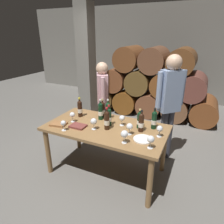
# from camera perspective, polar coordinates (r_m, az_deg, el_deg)

# --- Properties ---
(ground_plane) EXTENTS (14.00, 14.00, 0.00)m
(ground_plane) POSITION_cam_1_polar(r_m,az_deg,el_deg) (3.21, -1.60, -16.50)
(ground_plane) COLOR #66635E
(cellar_back_wall) EXTENTS (10.00, 0.24, 2.80)m
(cellar_back_wall) POSITION_cam_1_polar(r_m,az_deg,el_deg) (6.56, 15.79, 15.97)
(cellar_back_wall) COLOR slate
(cellar_back_wall) RESTS_ON ground_plane
(barrel_stack) EXTENTS (3.12, 0.90, 1.69)m
(barrel_stack) POSITION_cam_1_polar(r_m,az_deg,el_deg) (5.12, 11.70, 7.48)
(barrel_stack) COLOR brown
(barrel_stack) RESTS_ON ground_plane
(stone_pillar) EXTENTS (0.32, 0.32, 2.60)m
(stone_pillar) POSITION_cam_1_polar(r_m,az_deg,el_deg) (4.60, -7.35, 13.09)
(stone_pillar) COLOR slate
(stone_pillar) RESTS_ON ground_plane
(dining_table) EXTENTS (1.70, 0.90, 0.76)m
(dining_table) POSITION_cam_1_polar(r_m,az_deg,el_deg) (2.84, -1.74, -5.88)
(dining_table) COLOR olive
(dining_table) RESTS_ON ground_plane
(wine_bottle_0) EXTENTS (0.07, 0.07, 0.31)m
(wine_bottle_0) POSITION_cam_1_polar(r_m,az_deg,el_deg) (3.12, -9.24, 1.02)
(wine_bottle_0) COLOR black
(wine_bottle_0) RESTS_ON dining_table
(wine_bottle_1) EXTENTS (0.07, 0.07, 0.31)m
(wine_bottle_1) POSITION_cam_1_polar(r_m,az_deg,el_deg) (3.00, -1.16, 0.46)
(wine_bottle_1) COLOR #19381E
(wine_bottle_1) RESTS_ON dining_table
(wine_bottle_2) EXTENTS (0.07, 0.07, 0.31)m
(wine_bottle_2) POSITION_cam_1_polar(r_m,az_deg,el_deg) (2.79, -0.89, -1.35)
(wine_bottle_2) COLOR black
(wine_bottle_2) RESTS_ON dining_table
(wine_bottle_3) EXTENTS (0.07, 0.07, 0.29)m
(wine_bottle_3) POSITION_cam_1_polar(r_m,az_deg,el_deg) (3.08, -2.74, 0.80)
(wine_bottle_3) COLOR black
(wine_bottle_3) RESTS_ON dining_table
(wine_bottle_4) EXTENTS (0.07, 0.07, 0.30)m
(wine_bottle_4) POSITION_cam_1_polar(r_m,az_deg,el_deg) (2.76, 12.06, -2.18)
(wine_bottle_4) COLOR black
(wine_bottle_4) RESTS_ON dining_table
(wine_bottle_5) EXTENTS (0.07, 0.07, 0.31)m
(wine_bottle_5) POSITION_cam_1_polar(r_m,az_deg,el_deg) (2.65, 8.41, -2.95)
(wine_bottle_5) COLOR black
(wine_bottle_5) RESTS_ON dining_table
(wine_bottle_6) EXTENTS (0.07, 0.07, 0.32)m
(wine_bottle_6) POSITION_cam_1_polar(r_m,az_deg,el_deg) (2.98, -3.33, 0.31)
(wine_bottle_6) COLOR black
(wine_bottle_6) RESTS_ON dining_table
(wine_bottle_7) EXTENTS (0.07, 0.07, 0.32)m
(wine_bottle_7) POSITION_cam_1_polar(r_m,az_deg,el_deg) (2.68, -1.50, -2.31)
(wine_bottle_7) COLOR black
(wine_bottle_7) RESTS_ON dining_table
(wine_bottle_8) EXTENTS (0.07, 0.07, 0.28)m
(wine_bottle_8) POSITION_cam_1_polar(r_m,az_deg,el_deg) (2.74, 7.98, -2.23)
(wine_bottle_8) COLOR black
(wine_bottle_8) RESTS_ON dining_table
(wine_glass_0) EXTENTS (0.07, 0.07, 0.15)m
(wine_glass_0) POSITION_cam_1_polar(r_m,az_deg,el_deg) (2.73, -13.86, -3.25)
(wine_glass_0) COLOR white
(wine_glass_0) RESTS_ON dining_table
(wine_glass_1) EXTENTS (0.09, 0.09, 0.16)m
(wine_glass_1) POSITION_cam_1_polar(r_m,az_deg,el_deg) (2.36, 3.62, -6.46)
(wine_glass_1) COLOR white
(wine_glass_1) RESTS_ON dining_table
(wine_glass_2) EXTENTS (0.09, 0.09, 0.16)m
(wine_glass_2) POSITION_cam_1_polar(r_m,az_deg,el_deg) (2.69, -5.32, -2.81)
(wine_glass_2) COLOR white
(wine_glass_2) RESTS_ON dining_table
(wine_glass_3) EXTENTS (0.09, 0.09, 0.16)m
(wine_glass_3) POSITION_cam_1_polar(r_m,az_deg,el_deg) (2.29, 11.11, -7.81)
(wine_glass_3) COLOR white
(wine_glass_3) RESTS_ON dining_table
(wine_glass_4) EXTENTS (0.08, 0.08, 0.16)m
(wine_glass_4) POSITION_cam_1_polar(r_m,az_deg,el_deg) (2.55, 5.10, -4.26)
(wine_glass_4) COLOR white
(wine_glass_4) RESTS_ON dining_table
(wine_glass_5) EXTENTS (0.08, 0.08, 0.15)m
(wine_glass_5) POSITION_cam_1_polar(r_m,az_deg,el_deg) (2.56, 13.59, -4.80)
(wine_glass_5) COLOR white
(wine_glass_5) RESTS_ON dining_table
(wine_glass_6) EXTENTS (0.08, 0.08, 0.15)m
(wine_glass_6) POSITION_cam_1_polar(r_m,az_deg,el_deg) (2.96, -11.37, -0.88)
(wine_glass_6) COLOR white
(wine_glass_6) RESTS_ON dining_table
(wine_glass_7) EXTENTS (0.08, 0.08, 0.15)m
(wine_glass_7) POSITION_cam_1_polar(r_m,az_deg,el_deg) (2.79, 2.90, -1.87)
(wine_glass_7) COLOR white
(wine_glass_7) RESTS_ON dining_table
(tasting_notebook) EXTENTS (0.22, 0.16, 0.03)m
(tasting_notebook) POSITION_cam_1_polar(r_m,az_deg,el_deg) (2.82, -9.77, -4.03)
(tasting_notebook) COLOR brown
(tasting_notebook) RESTS_ON dining_table
(leather_ledger) EXTENTS (0.24, 0.19, 0.03)m
(leather_ledger) POSITION_cam_1_polar(r_m,az_deg,el_deg) (2.95, -15.18, -3.36)
(leather_ledger) COLOR #936038
(leather_ledger) RESTS_ON dining_table
(serving_plate) EXTENTS (0.24, 0.24, 0.01)m
(serving_plate) POSITION_cam_1_polar(r_m,az_deg,el_deg) (2.50, 8.92, -7.74)
(serving_plate) COLOR white
(serving_plate) RESTS_ON dining_table
(sommelier_presenting) EXTENTS (0.37, 0.38, 1.72)m
(sommelier_presenting) POSITION_cam_1_polar(r_m,az_deg,el_deg) (3.16, 16.35, 3.52)
(sommelier_presenting) COLOR #383842
(sommelier_presenting) RESTS_ON ground_plane
(taster_seated_left) EXTENTS (0.32, 0.44, 1.54)m
(taster_seated_left) POSITION_cam_1_polar(r_m,az_deg,el_deg) (3.52, -2.72, 4.17)
(taster_seated_left) COLOR #383842
(taster_seated_left) RESTS_ON ground_plane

